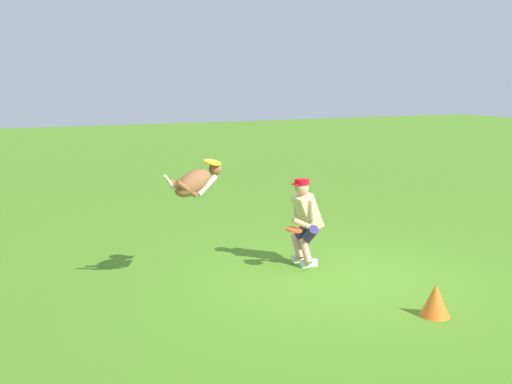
{
  "coord_description": "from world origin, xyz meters",
  "views": [
    {
      "loc": [
        4.67,
        7.25,
        2.77
      ],
      "look_at": [
        1.0,
        -0.68,
        1.18
      ],
      "focal_mm": 44.39,
      "sensor_mm": 36.0,
      "label": 1
    }
  ],
  "objects_px": {
    "person": "(305,219)",
    "training_cone": "(435,300)",
    "dog": "(195,182)",
    "frisbee_flying": "(212,162)",
    "frisbee_held": "(294,230)"
  },
  "relations": [
    {
      "from": "dog",
      "to": "frisbee_flying",
      "type": "relative_size",
      "value": 4.01
    },
    {
      "from": "person",
      "to": "frisbee_flying",
      "type": "bearing_deg",
      "value": 5.16
    },
    {
      "from": "dog",
      "to": "training_cone",
      "type": "relative_size",
      "value": 2.47
    },
    {
      "from": "person",
      "to": "frisbee_flying",
      "type": "xyz_separation_m",
      "value": [
        1.5,
        0.09,
        0.94
      ]
    },
    {
      "from": "person",
      "to": "dog",
      "type": "distance_m",
      "value": 1.92
    },
    {
      "from": "training_cone",
      "to": "person",
      "type": "bearing_deg",
      "value": -81.89
    },
    {
      "from": "frisbee_flying",
      "to": "frisbee_held",
      "type": "relative_size",
      "value": 1.02
    },
    {
      "from": "dog",
      "to": "frisbee_held",
      "type": "relative_size",
      "value": 4.09
    },
    {
      "from": "dog",
      "to": "frisbee_flying",
      "type": "bearing_deg",
      "value": -2.33
    },
    {
      "from": "frisbee_held",
      "to": "dog",
      "type": "bearing_deg",
      "value": -1.88
    },
    {
      "from": "person",
      "to": "frisbee_held",
      "type": "xyz_separation_m",
      "value": [
        0.31,
        0.23,
        -0.09
      ]
    },
    {
      "from": "person",
      "to": "dog",
      "type": "height_order",
      "value": "dog"
    },
    {
      "from": "frisbee_held",
      "to": "person",
      "type": "bearing_deg",
      "value": -143.26
    },
    {
      "from": "frisbee_flying",
      "to": "person",
      "type": "bearing_deg",
      "value": -176.44
    },
    {
      "from": "person",
      "to": "training_cone",
      "type": "distance_m",
      "value": 2.58
    }
  ]
}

